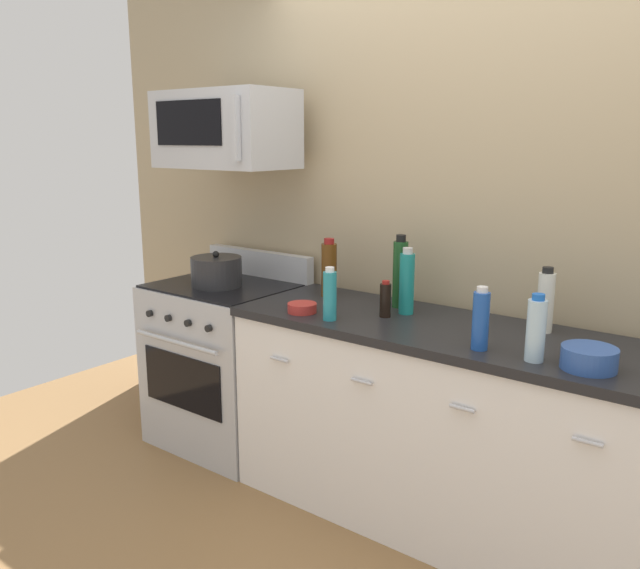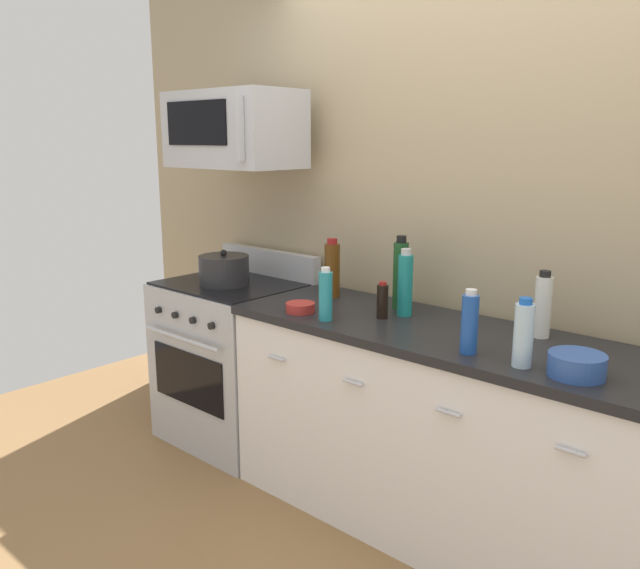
# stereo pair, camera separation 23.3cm
# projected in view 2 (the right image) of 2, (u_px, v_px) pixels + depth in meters

# --- Properties ---
(ground_plane) EXTENTS (6.06, 6.06, 0.00)m
(ground_plane) POSITION_uv_depth(u_px,v_px,m) (435.00, 526.00, 2.91)
(ground_plane) COLOR olive
(back_wall) EXTENTS (5.05, 0.10, 2.70)m
(back_wall) POSITION_uv_depth(u_px,v_px,m) (495.00, 219.00, 2.91)
(back_wall) COLOR tan
(back_wall) RESTS_ON ground_plane
(counter_unit) EXTENTS (1.96, 0.66, 0.92)m
(counter_unit) POSITION_uv_depth(u_px,v_px,m) (439.00, 432.00, 2.81)
(counter_unit) COLOR white
(counter_unit) RESTS_ON ground_plane
(range_oven) EXTENTS (0.76, 0.69, 1.07)m
(range_oven) POSITION_uv_depth(u_px,v_px,m) (234.00, 360.00, 3.69)
(range_oven) COLOR #B7BABF
(range_oven) RESTS_ON ground_plane
(microwave) EXTENTS (0.74, 0.44, 0.40)m
(microwave) POSITION_uv_depth(u_px,v_px,m) (234.00, 130.00, 3.44)
(microwave) COLOR #B7BABF
(bottle_soda_blue) EXTENTS (0.06, 0.06, 0.25)m
(bottle_soda_blue) POSITION_uv_depth(u_px,v_px,m) (470.00, 323.00, 2.40)
(bottle_soda_blue) COLOR #1E4CA5
(bottle_soda_blue) RESTS_ON countertop_slab
(bottle_sparkling_teal) EXTENTS (0.07, 0.07, 0.31)m
(bottle_sparkling_teal) POSITION_uv_depth(u_px,v_px,m) (405.00, 284.00, 2.91)
(bottle_sparkling_teal) COLOR #197F7A
(bottle_sparkling_teal) RESTS_ON countertop_slab
(bottle_dish_soap) EXTENTS (0.06, 0.06, 0.24)m
(bottle_dish_soap) POSITION_uv_depth(u_px,v_px,m) (326.00, 295.00, 2.84)
(bottle_dish_soap) COLOR teal
(bottle_dish_soap) RESTS_ON countertop_slab
(bottle_vinegar_white) EXTENTS (0.07, 0.07, 0.27)m
(bottle_vinegar_white) POSITION_uv_depth(u_px,v_px,m) (543.00, 306.00, 2.59)
(bottle_vinegar_white) COLOR silver
(bottle_vinegar_white) RESTS_ON countertop_slab
(bottle_soy_sauce_dark) EXTENTS (0.05, 0.05, 0.17)m
(bottle_soy_sauce_dark) POSITION_uv_depth(u_px,v_px,m) (382.00, 301.00, 2.87)
(bottle_soy_sauce_dark) COLOR black
(bottle_soy_sauce_dark) RESTS_ON countertop_slab
(bottle_wine_amber) EXTENTS (0.08, 0.08, 0.30)m
(bottle_wine_amber) POSITION_uv_depth(u_px,v_px,m) (332.00, 269.00, 3.25)
(bottle_wine_amber) COLOR #59330F
(bottle_wine_amber) RESTS_ON countertop_slab
(bottle_water_clear) EXTENTS (0.07, 0.07, 0.25)m
(bottle_water_clear) POSITION_uv_depth(u_px,v_px,m) (524.00, 334.00, 2.26)
(bottle_water_clear) COLOR silver
(bottle_water_clear) RESTS_ON countertop_slab
(bottle_wine_green) EXTENTS (0.07, 0.07, 0.35)m
(bottle_wine_green) POSITION_uv_depth(u_px,v_px,m) (400.00, 274.00, 3.02)
(bottle_wine_green) COLOR #19471E
(bottle_wine_green) RESTS_ON countertop_slab
(bowl_blue_mixing) EXTENTS (0.19, 0.19, 0.08)m
(bowl_blue_mixing) POSITION_uv_depth(u_px,v_px,m) (577.00, 364.00, 2.18)
(bowl_blue_mixing) COLOR #2D519E
(bowl_blue_mixing) RESTS_ON countertop_slab
(bowl_red_small) EXTENTS (0.14, 0.14, 0.04)m
(bowl_red_small) POSITION_uv_depth(u_px,v_px,m) (300.00, 307.00, 2.99)
(bowl_red_small) COLOR #B72D28
(bowl_red_small) RESTS_ON countertop_slab
(stockpot) EXTENTS (0.27, 0.27, 0.19)m
(stockpot) POSITION_uv_depth(u_px,v_px,m) (224.00, 270.00, 3.53)
(stockpot) COLOR #262628
(stockpot) RESTS_ON range_oven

